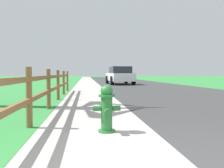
# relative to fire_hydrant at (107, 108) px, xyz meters

# --- Properties ---
(ground_plane) EXTENTS (120.00, 120.00, 0.00)m
(ground_plane) POSITION_rel_fire_hydrant_xyz_m (0.80, 23.14, -0.40)
(ground_plane) COLOR #33853D
(road_asphalt) EXTENTS (7.00, 66.00, 0.01)m
(road_asphalt) POSITION_rel_fire_hydrant_xyz_m (4.30, 25.14, -0.40)
(road_asphalt) COLOR #393939
(road_asphalt) RESTS_ON ground
(curb_concrete) EXTENTS (6.00, 66.00, 0.01)m
(curb_concrete) POSITION_rel_fire_hydrant_xyz_m (-2.20, 25.14, -0.40)
(curb_concrete) COLOR #AFA7A1
(curb_concrete) RESTS_ON ground
(grass_verge) EXTENTS (5.00, 66.00, 0.00)m
(grass_verge) POSITION_rel_fire_hydrant_xyz_m (-3.70, 25.14, -0.40)
(grass_verge) COLOR #33853D
(grass_verge) RESTS_ON ground
(fire_hydrant) EXTENTS (0.46, 0.41, 0.79)m
(fire_hydrant) POSITION_rel_fire_hydrant_xyz_m (0.00, 0.00, 0.00)
(fire_hydrant) COLOR #287233
(fire_hydrant) RESTS_ON ground
(rail_fence) EXTENTS (0.11, 11.02, 1.10)m
(rail_fence) POSITION_rel_fire_hydrant_xyz_m (-1.36, 3.72, 0.24)
(rail_fence) COLOR brown
(rail_fence) RESTS_ON ground
(parked_suv_white) EXTENTS (2.25, 4.71, 1.57)m
(parked_suv_white) POSITION_rel_fire_hydrant_xyz_m (2.69, 16.68, 0.41)
(parked_suv_white) COLOR white
(parked_suv_white) RESTS_ON ground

